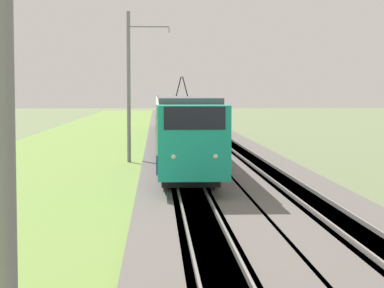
% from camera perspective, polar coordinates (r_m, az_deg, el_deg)
% --- Properties ---
extents(ballast_main, '(240.00, 4.40, 0.30)m').
position_cam_1_polar(ballast_main, '(50.65, -1.16, -0.71)').
color(ballast_main, '#605B56').
rests_on(ballast_main, ground).
extents(ballast_adjacent, '(240.00, 4.40, 0.30)m').
position_cam_1_polar(ballast_adjacent, '(50.95, 3.65, -0.69)').
color(ballast_adjacent, '#605B56').
rests_on(ballast_adjacent, ground).
extents(track_main, '(240.00, 1.57, 0.45)m').
position_cam_1_polar(track_main, '(50.65, -1.16, -0.70)').
color(track_main, '#4C4238').
rests_on(track_main, ground).
extents(track_adjacent, '(240.00, 1.57, 0.45)m').
position_cam_1_polar(track_adjacent, '(50.95, 3.65, -0.68)').
color(track_adjacent, '#4C4238').
rests_on(track_adjacent, ground).
extents(grass_verge, '(240.00, 13.23, 0.12)m').
position_cam_1_polar(grass_verge, '(50.93, -8.84, -0.83)').
color(grass_verge, olive).
rests_on(grass_verge, ground).
extents(passenger_train, '(59.86, 2.82, 5.13)m').
position_cam_1_polar(passenger_train, '(57.31, -1.35, 2.10)').
color(passenger_train, '#19A88E').
rests_on(passenger_train, ground).
extents(catenary_mast_near, '(0.22, 2.56, 8.63)m').
position_cam_1_polar(catenary_mast_near, '(8.27, -13.73, 5.15)').
color(catenary_mast_near, slate).
rests_on(catenary_mast_near, ground).
extents(catenary_mast_mid, '(0.22, 2.56, 9.03)m').
position_cam_1_polar(catenary_mast_mid, '(44.51, -4.77, 4.45)').
color(catenary_mast_mid, slate).
rests_on(catenary_mast_mid, ground).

